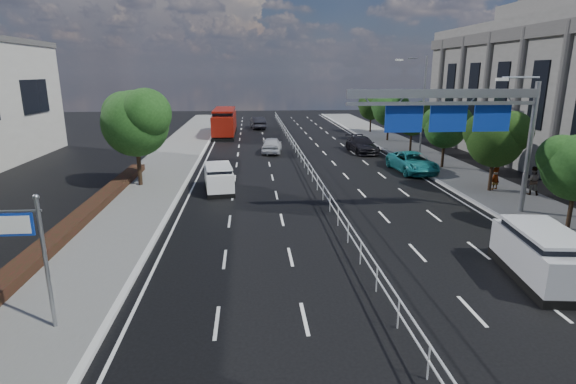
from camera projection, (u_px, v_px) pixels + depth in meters
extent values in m
plane|color=black|center=(389.00, 315.00, 14.66)|extent=(160.00, 160.00, 0.00)
cube|color=slate|center=(22.00, 329.00, 13.70)|extent=(5.00, 140.00, 0.14)
cube|color=silver|center=(106.00, 326.00, 13.90)|extent=(0.25, 140.00, 0.15)
cube|color=silver|center=(305.00, 158.00, 36.05)|extent=(0.05, 85.00, 0.05)
cube|color=silver|center=(305.00, 163.00, 36.17)|extent=(0.05, 85.00, 0.05)
cube|color=black|center=(34.00, 257.00, 18.29)|extent=(1.00, 36.00, 0.44)
cylinder|color=gray|center=(47.00, 267.00, 13.25)|extent=(0.12, 0.12, 4.20)
sphere|color=gray|center=(36.00, 197.00, 12.70)|extent=(0.18, 0.18, 0.18)
cylinder|color=gray|center=(18.00, 211.00, 12.76)|extent=(1.30, 0.07, 0.07)
cube|color=#0E309C|center=(9.00, 225.00, 12.83)|extent=(1.35, 0.06, 0.68)
cube|color=white|center=(10.00, 224.00, 12.87)|extent=(1.20, 0.01, 0.54)
cube|color=white|center=(8.00, 225.00, 12.80)|extent=(1.20, 0.01, 0.54)
cylinder|color=gray|center=(529.00, 150.00, 24.22)|extent=(0.28, 0.28, 7.20)
cube|color=gray|center=(445.00, 93.00, 23.03)|extent=(10.20, 0.25, 0.45)
cube|color=gray|center=(444.00, 103.00, 23.16)|extent=(10.20, 0.18, 0.18)
cylinder|color=gray|center=(521.00, 77.00, 23.15)|extent=(2.00, 0.10, 0.10)
cube|color=silver|center=(502.00, 79.00, 23.10)|extent=(0.60, 0.25, 0.15)
cube|color=#0E309C|center=(492.00, 118.00, 23.77)|extent=(2.00, 0.08, 1.40)
cube|color=white|center=(491.00, 118.00, 23.82)|extent=(1.80, 0.02, 1.20)
cube|color=#0E309C|center=(448.00, 119.00, 23.58)|extent=(2.00, 0.08, 1.40)
cube|color=white|center=(448.00, 118.00, 23.62)|extent=(1.80, 0.02, 1.20)
cube|color=#0E309C|center=(404.00, 119.00, 23.38)|extent=(2.00, 0.08, 1.40)
cube|color=white|center=(403.00, 119.00, 23.43)|extent=(1.80, 0.02, 1.20)
cylinder|color=gray|center=(423.00, 109.00, 39.40)|extent=(0.16, 0.16, 9.00)
cylinder|color=gray|center=(413.00, 58.00, 38.19)|extent=(0.10, 2.40, 0.10)
cube|color=silver|center=(399.00, 60.00, 38.13)|extent=(0.60, 0.25, 0.15)
cube|color=#4C4947|center=(526.00, 32.00, 34.47)|extent=(0.40, 36.00, 1.00)
cylinder|color=black|center=(139.00, 162.00, 30.54)|extent=(0.28, 0.28, 3.50)
sphere|color=#193B13|center=(135.00, 124.00, 29.87)|extent=(4.40, 4.40, 4.40)
sphere|color=#193B13|center=(146.00, 114.00, 29.13)|extent=(3.30, 3.30, 3.30)
sphere|color=#193B13|center=(125.00, 114.00, 30.30)|extent=(3.08, 3.08, 3.08)
cylinder|color=black|center=(571.00, 206.00, 21.98)|extent=(0.21, 0.21, 2.60)
sphere|color=#193B13|center=(561.00, 158.00, 21.79)|extent=(2.24, 2.24, 2.24)
cylinder|color=black|center=(491.00, 172.00, 29.17)|extent=(0.22, 0.22, 2.80)
sphere|color=black|center=(495.00, 140.00, 28.64)|extent=(3.50, 3.50, 3.50)
sphere|color=black|center=(511.00, 132.00, 28.04)|extent=(2.62, 2.62, 2.62)
sphere|color=black|center=(483.00, 132.00, 28.97)|extent=(2.45, 2.45, 2.45)
cylinder|color=black|center=(443.00, 152.00, 36.40)|extent=(0.22, 0.22, 2.70)
sphere|color=#193B13|center=(445.00, 128.00, 35.88)|extent=(3.30, 3.30, 3.30)
sphere|color=#193B13|center=(457.00, 121.00, 35.32)|extent=(2.48, 2.48, 2.47)
sphere|color=#193B13|center=(436.00, 122.00, 36.20)|extent=(2.31, 2.31, 2.31)
cylinder|color=black|center=(411.00, 139.00, 43.63)|extent=(0.21, 0.21, 2.65)
sphere|color=black|center=(412.00, 119.00, 43.12)|extent=(3.20, 3.20, 3.20)
sphere|color=black|center=(421.00, 114.00, 42.57)|extent=(2.40, 2.40, 2.40)
sphere|color=black|center=(405.00, 114.00, 43.42)|extent=(2.24, 2.24, 2.24)
cylinder|color=black|center=(388.00, 129.00, 50.82)|extent=(0.23, 0.23, 2.85)
sphere|color=#193B13|center=(389.00, 110.00, 50.27)|extent=(3.60, 3.60, 3.60)
sphere|color=#193B13|center=(397.00, 105.00, 49.66)|extent=(2.70, 2.70, 2.70)
sphere|color=#193B13|center=(382.00, 105.00, 50.62)|extent=(2.52, 2.52, 2.52)
cylinder|color=black|center=(370.00, 123.00, 58.07)|extent=(0.21, 0.21, 2.60)
sphere|color=black|center=(371.00, 108.00, 57.57)|extent=(3.10, 3.10, 3.10)
sphere|color=black|center=(377.00, 104.00, 57.04)|extent=(2.32, 2.33, 2.32)
sphere|color=black|center=(366.00, 104.00, 57.86)|extent=(2.17, 2.17, 2.17)
cube|color=black|center=(219.00, 189.00, 29.85)|extent=(2.26, 4.22, 0.29)
cube|color=white|center=(219.00, 179.00, 29.67)|extent=(2.21, 4.14, 1.19)
cube|color=black|center=(218.00, 170.00, 29.51)|extent=(1.93, 3.03, 0.53)
cube|color=white|center=(218.00, 166.00, 29.44)|extent=(2.03, 3.27, 0.11)
cylinder|color=black|center=(209.00, 192.00, 28.43)|extent=(0.33, 0.62, 0.59)
cylinder|color=black|center=(232.00, 191.00, 28.73)|extent=(0.33, 0.62, 0.59)
cylinder|color=black|center=(207.00, 183.00, 30.89)|extent=(0.33, 0.62, 0.59)
cylinder|color=black|center=(228.00, 182.00, 31.19)|extent=(0.33, 0.62, 0.59)
cube|color=black|center=(225.00, 134.00, 56.06)|extent=(2.63, 10.92, 0.33)
cube|color=maroon|center=(225.00, 123.00, 55.70)|extent=(2.57, 10.70, 2.22)
cube|color=black|center=(224.00, 114.00, 55.41)|extent=(2.36, 7.71, 0.98)
cube|color=maroon|center=(224.00, 110.00, 55.28)|extent=(2.47, 8.35, 0.20)
cylinder|color=black|center=(214.00, 137.00, 52.53)|extent=(0.29, 0.67, 0.67)
cylinder|color=black|center=(233.00, 136.00, 52.70)|extent=(0.29, 0.67, 0.67)
cylinder|color=black|center=(218.00, 129.00, 59.33)|extent=(0.29, 0.67, 0.67)
cylinder|color=black|center=(235.00, 129.00, 59.50)|extent=(0.29, 0.67, 0.67)
imported|color=silver|center=(272.00, 145.00, 43.81)|extent=(2.31, 4.68, 1.53)
imported|color=black|center=(258.00, 123.00, 62.42)|extent=(2.30, 5.13, 1.64)
cube|color=black|center=(539.00, 275.00, 17.18)|extent=(2.65, 5.02, 0.33)
cube|color=#AFB1B7|center=(542.00, 256.00, 16.97)|extent=(2.60, 4.92, 1.35)
cube|color=black|center=(544.00, 239.00, 16.80)|extent=(2.26, 3.60, 0.60)
cube|color=#AFB1B7|center=(546.00, 231.00, 16.72)|extent=(2.38, 3.89, 0.12)
cylinder|color=black|center=(537.00, 289.00, 15.68)|extent=(0.37, 0.71, 0.67)
cylinder|color=black|center=(500.00, 254.00, 18.67)|extent=(0.37, 0.71, 0.67)
cylinder|color=black|center=(542.00, 255.00, 18.59)|extent=(0.37, 0.71, 0.67)
imported|color=#1B757A|center=(412.00, 162.00, 35.31)|extent=(2.93, 5.74, 1.55)
imported|color=black|center=(362.00, 145.00, 43.85)|extent=(2.62, 5.43, 1.52)
imported|color=gray|center=(495.00, 176.00, 29.48)|extent=(0.81, 0.71, 1.87)
imported|color=gray|center=(533.00, 181.00, 28.27)|extent=(1.10, 1.01, 1.82)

